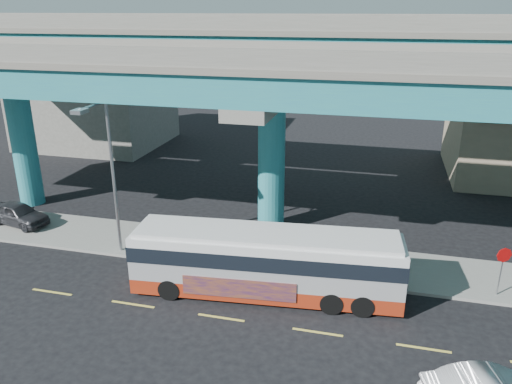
% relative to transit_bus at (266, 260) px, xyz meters
% --- Properties ---
extents(ground, '(120.00, 120.00, 0.00)m').
position_rel_transit_bus_xyz_m(ground, '(-1.36, -1.99, -1.66)').
color(ground, black).
rests_on(ground, ground).
extents(sidewalk, '(70.00, 4.00, 0.15)m').
position_rel_transit_bus_xyz_m(sidewalk, '(-1.36, 3.51, -1.58)').
color(sidewalk, gray).
rests_on(sidewalk, ground).
extents(lane_markings, '(58.00, 0.12, 0.01)m').
position_rel_transit_bus_xyz_m(lane_markings, '(-1.36, -2.29, -1.65)').
color(lane_markings, '#D8C64C').
rests_on(lane_markings, ground).
extents(viaduct, '(52.00, 12.40, 11.70)m').
position_rel_transit_bus_xyz_m(viaduct, '(-1.36, 7.12, 7.48)').
color(viaduct, teal).
rests_on(viaduct, ground).
extents(building_concrete, '(12.00, 10.00, 9.00)m').
position_rel_transit_bus_xyz_m(building_concrete, '(-21.36, 22.01, 2.84)').
color(building_concrete, gray).
rests_on(building_concrete, ground).
extents(transit_bus, '(11.95, 3.62, 3.02)m').
position_rel_transit_bus_xyz_m(transit_bus, '(0.00, 0.00, 0.00)').
color(transit_bus, '#9C2A12').
rests_on(transit_bus, ground).
extents(parked_car, '(3.05, 4.46, 1.32)m').
position_rel_transit_bus_xyz_m(parked_car, '(-15.65, 3.54, -0.85)').
color(parked_car, '#2E2F33').
rests_on(parked_car, sidewalk).
extents(street_lamp, '(0.50, 2.58, 7.96)m').
position_rel_transit_bus_xyz_m(street_lamp, '(-8.26, 1.44, 3.65)').
color(street_lamp, gray).
rests_on(street_lamp, sidewalk).
extents(stop_sign, '(0.65, 0.28, 2.29)m').
position_rel_transit_bus_xyz_m(stop_sign, '(9.95, 2.19, 0.12)').
color(stop_sign, gray).
rests_on(stop_sign, sidewalk).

